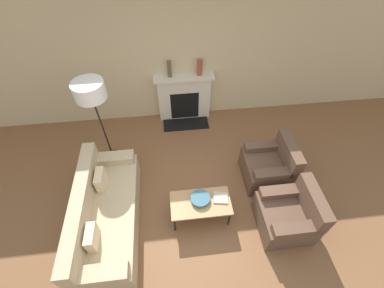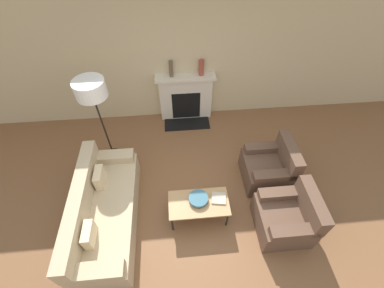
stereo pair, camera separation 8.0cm
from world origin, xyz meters
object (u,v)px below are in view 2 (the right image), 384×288
at_px(armchair_near, 287,217).
at_px(coffee_table, 199,204).
at_px(armchair_far, 269,168).
at_px(mantel_vase_center_left, 201,68).
at_px(book, 219,198).
at_px(fireplace, 186,98).
at_px(bowl, 198,199).
at_px(couch, 104,212).
at_px(mantel_vase_left, 171,69).
at_px(floor_lamp, 91,92).

bearing_deg(armchair_near, coffee_table, -103.27).
relative_size(armchair_near, armchair_far, 1.00).
bearing_deg(mantel_vase_center_left, book, -89.50).
height_order(fireplace, mantel_vase_center_left, mantel_vase_center_left).
relative_size(bowl, mantel_vase_center_left, 0.94).
xyz_separation_m(bowl, mantel_vase_center_left, (0.30, 2.44, 0.79)).
distance_m(fireplace, couch, 2.85).
bearing_deg(couch, mantel_vase_left, -25.77).
height_order(armchair_near, mantel_vase_center_left, mantel_vase_center_left).
height_order(couch, mantel_vase_left, mantel_vase_left).
distance_m(armchair_far, bowl, 1.46).
relative_size(armchair_near, mantel_vase_left, 2.51).
bearing_deg(floor_lamp, fireplace, 33.54).
relative_size(coffee_table, floor_lamp, 0.54).
bearing_deg(armchair_far, fireplace, -143.70).
height_order(couch, bowl, couch).
xyz_separation_m(fireplace, floor_lamp, (-1.54, -1.02, 1.01)).
xyz_separation_m(fireplace, couch, (-1.46, -2.44, -0.21)).
bearing_deg(book, mantel_vase_center_left, 99.79).
height_order(armchair_near, mantel_vase_left, mantel_vase_left).
bearing_deg(floor_lamp, coffee_table, -42.87).
xyz_separation_m(bowl, floor_lamp, (-1.56, 1.40, 1.08)).
relative_size(couch, bowl, 6.82).
height_order(book, floor_lamp, floor_lamp).
bearing_deg(coffee_table, bowl, 90.91).
height_order(fireplace, bowl, fireplace).
height_order(floor_lamp, mantel_vase_center_left, floor_lamp).
height_order(armchair_near, floor_lamp, floor_lamp).
xyz_separation_m(fireplace, mantel_vase_left, (-0.27, 0.01, 0.72)).
bearing_deg(armchair_near, book, -109.52).
bearing_deg(fireplace, couch, -120.87).
distance_m(armchair_near, mantel_vase_center_left, 3.12).
relative_size(mantel_vase_left, mantel_vase_center_left, 1.03).
relative_size(fireplace, floor_lamp, 0.70).
bearing_deg(floor_lamp, mantel_vase_left, 39.29).
relative_size(fireplace, armchair_far, 1.46).
height_order(bowl, mantel_vase_left, mantel_vase_left).
bearing_deg(armchair_near, floor_lamp, -121.38).
xyz_separation_m(coffee_table, mantel_vase_center_left, (0.30, 2.49, 0.86)).
bearing_deg(mantel_vase_center_left, couch, -125.93).
xyz_separation_m(bowl, mantel_vase_left, (-0.29, 2.44, 0.79)).
xyz_separation_m(armchair_far, mantel_vase_left, (-1.63, 1.85, 0.93)).
height_order(armchair_near, book, armchair_near).
bearing_deg(mantel_vase_center_left, fireplace, -177.33).
height_order(fireplace, armchair_near, fireplace).
distance_m(coffee_table, book, 0.33).
relative_size(coffee_table, mantel_vase_left, 2.81).
bearing_deg(bowl, mantel_vase_left, 96.90).
height_order(mantel_vase_left, mantel_vase_center_left, mantel_vase_left).
distance_m(armchair_near, armchair_far, 0.95).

